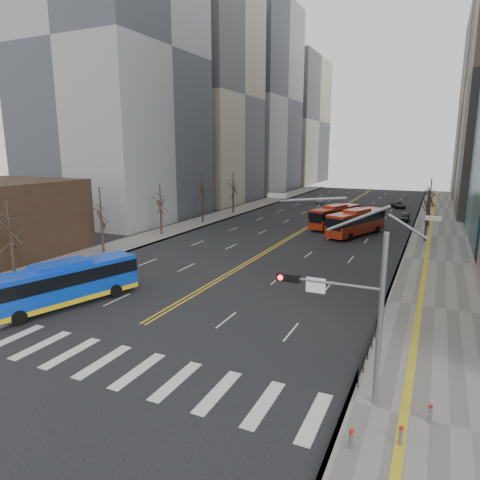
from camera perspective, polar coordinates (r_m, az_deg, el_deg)
The scene contains 17 objects.
ground at distance 26.13m, azimuth -19.77°, elevation -14.49°, with size 220.00×220.00×0.00m, color black.
sidewalk_right at distance 62.31m, azimuth 24.91°, elevation 0.53°, with size 7.00×130.00×0.15m, color slate.
sidewalk_left at distance 70.73m, azimuth -3.74°, elevation 2.90°, with size 5.00×130.00×0.15m, color slate.
crosswalk at distance 26.13m, azimuth -19.77°, elevation -14.48°, with size 26.70×4.00×0.01m.
centerline at distance 74.15m, azimuth 11.35°, elevation 3.06°, with size 0.55×100.00×0.01m.
office_towers at distance 87.34m, azimuth 14.37°, elevation 20.03°, with size 83.00×134.00×58.00m.
signal_mast at distance 19.67m, azimuth 14.16°, elevation -7.67°, with size 5.37×0.37×9.39m.
pedestrian_railing at distance 24.80m, azimuth 16.73°, elevation -13.65°, with size 0.06×6.06×1.02m.
bollards at distance 19.43m, azimuth 19.98°, elevation -22.60°, with size 2.87×3.17×0.78m.
street_trees at distance 56.65m, azimuth -0.55°, elevation 5.52°, with size 35.20×47.20×7.60m.
blue_bus at distance 33.95m, azimuth -22.62°, elevation -5.35°, with size 5.57×11.58×3.32m.
red_bus_near at distance 58.91m, azimuth 15.26°, elevation 2.49°, with size 6.16×11.31×3.52m.
red_bus_far at distance 64.02m, azimuth 12.60°, elevation 3.27°, with size 5.58×10.66×3.33m.
car_white at distance 39.73m, azimuth -24.61°, elevation -4.64°, with size 1.45×4.17×1.37m, color silver.
car_dark_mid at distance 72.95m, azimuth 21.04°, elevation 2.87°, with size 1.58×3.94×1.34m, color black.
car_silver at distance 92.41m, azimuth 10.62°, elevation 5.22°, with size 1.65×4.06×1.18m, color #9F9FA4.
car_dark_far at distance 88.91m, azimuth 20.37°, elevation 4.40°, with size 1.97×4.27×1.19m, color black.
Camera 1 is at (16.98, -16.27, 11.40)m, focal length 32.00 mm.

